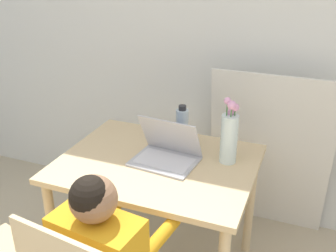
{
  "coord_description": "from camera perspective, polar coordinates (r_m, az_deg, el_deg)",
  "views": [
    {
      "loc": [
        0.76,
        -0.12,
        1.68
      ],
      "look_at": [
        0.11,
        1.53,
        0.88
      ],
      "focal_mm": 42.0,
      "sensor_mm": 36.0,
      "label": 1
    }
  ],
  "objects": [
    {
      "name": "laptop",
      "position": [
        1.98,
        -0.17,
        -3.63
      ],
      "size": [
        0.34,
        0.27,
        0.22
      ],
      "rotation": [
        0.0,
        0.0,
        -0.09
      ],
      "color": "#B2B2B7",
      "rests_on": "dining_table"
    },
    {
      "name": "cardboard_panel",
      "position": [
        2.51,
        14.4,
        -4.0
      ],
      "size": [
        0.73,
        0.16,
        1.06
      ],
      "color": "silver",
      "rests_on": "ground_plane"
    },
    {
      "name": "flower_vase",
      "position": [
        1.95,
        8.88,
        -1.36
      ],
      "size": [
        0.09,
        0.09,
        0.34
      ],
      "color": "silver",
      "rests_on": "dining_table"
    },
    {
      "name": "water_bottle",
      "position": [
        2.07,
        2.05,
        -0.41
      ],
      "size": [
        0.07,
        0.07,
        0.25
      ],
      "color": "silver",
      "rests_on": "dining_table"
    },
    {
      "name": "dining_table",
      "position": [
        2.05,
        -1.54,
        -7.42
      ],
      "size": [
        0.98,
        0.76,
        0.7
      ],
      "color": "#D6B784",
      "rests_on": "ground_plane"
    },
    {
      "name": "wall_back",
      "position": [
        2.51,
        3.52,
        14.32
      ],
      "size": [
        6.4,
        0.05,
        2.5
      ],
      "color": "silver",
      "rests_on": "ground_plane"
    }
  ]
}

